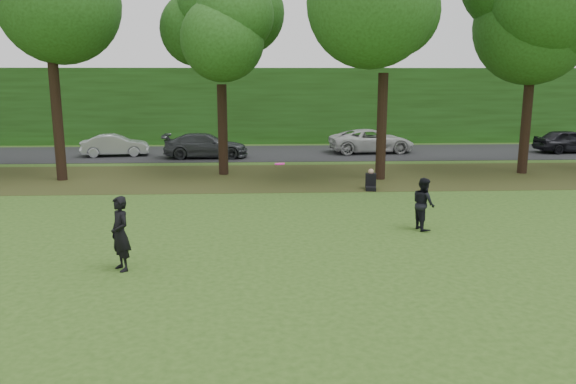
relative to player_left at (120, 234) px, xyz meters
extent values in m
plane|color=#2E4C17|center=(4.59, -0.86, -0.89)|extent=(120.00, 120.00, 0.00)
cube|color=#413117|center=(4.59, 12.14, -0.88)|extent=(60.00, 7.00, 0.01)
cube|color=black|center=(4.59, 20.14, -0.88)|extent=(70.00, 7.00, 0.02)
cube|color=#214513|center=(4.59, 26.14, 1.61)|extent=(70.00, 3.00, 5.00)
imported|color=black|center=(0.00, 0.00, 0.00)|extent=(0.73, 0.77, 1.77)
imported|color=black|center=(8.10, 3.17, -0.10)|extent=(0.72, 0.86, 1.56)
imported|color=#AAADB2|center=(-4.91, 19.36, -0.26)|extent=(3.85, 1.79, 1.22)
imported|color=#383B3F|center=(0.29, 18.45, -0.19)|extent=(4.64, 1.91, 1.34)
imported|color=#BABABA|center=(9.91, 20.07, -0.18)|extent=(5.16, 2.77, 1.38)
imported|color=black|center=(21.61, 19.46, -0.18)|extent=(4.12, 1.93, 1.36)
cylinder|color=#F915AB|center=(3.79, 1.67, 1.36)|extent=(0.36, 0.36, 0.05)
cube|color=black|center=(7.70, 8.98, -0.81)|extent=(0.48, 0.62, 0.16)
cube|color=black|center=(7.74, 9.26, -0.53)|extent=(0.47, 0.40, 0.56)
sphere|color=tan|center=(7.74, 9.26, -0.17)|extent=(0.22, 0.22, 0.22)
cylinder|color=black|center=(-5.41, 11.94, 1.65)|extent=(0.44, 0.44, 5.08)
cylinder|color=black|center=(1.59, 13.04, 1.17)|extent=(0.44, 0.44, 4.12)
sphere|color=#214513|center=(1.59, 13.04, 5.97)|extent=(5.80, 5.80, 5.80)
cylinder|color=black|center=(8.59, 11.44, 1.42)|extent=(0.44, 0.44, 4.62)
cylinder|color=black|center=(15.59, 12.64, 1.34)|extent=(0.44, 0.44, 4.45)
sphere|color=#214513|center=(15.59, 12.64, 6.53)|extent=(6.20, 6.20, 6.20)
camera|label=1|loc=(3.26, -12.78, 3.61)|focal=35.00mm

